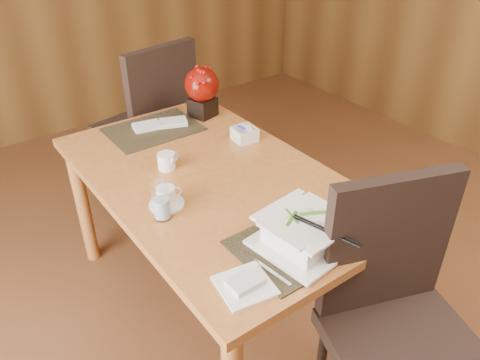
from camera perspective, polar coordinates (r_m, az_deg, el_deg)
dining_table at (r=2.06m, az=-3.25°, el=-1.75°), size 0.90×1.50×0.75m
placemat_near at (r=1.66m, az=7.26°, el=-7.50°), size 0.45×0.33×0.01m
placemat_far at (r=2.44m, az=-10.52°, el=6.11°), size 0.45×0.33×0.01m
soup_setting at (r=1.61m, az=7.75°, el=-6.37°), size 0.32×0.32×0.12m
coffee_cup at (r=1.83m, az=-8.97°, el=-2.16°), size 0.14×0.14×0.08m
water_glass at (r=1.74m, az=-9.60°, el=-2.49°), size 0.08×0.08×0.15m
creamer_jug at (r=2.07m, az=-8.96°, el=2.28°), size 0.12×0.12×0.07m
sugar_caddy at (r=2.28m, az=0.56°, el=5.61°), size 0.12×0.12×0.06m
berry_decor at (r=2.50m, az=-4.67°, el=11.00°), size 0.18×0.18×0.27m
napkins_far at (r=2.45m, az=-9.46°, el=6.77°), size 0.29×0.17×0.02m
bread_plate at (r=1.49m, az=0.62°, el=-12.77°), size 0.19×0.19×0.01m
near_chair at (r=1.73m, az=18.71°, el=-14.81°), size 0.62×0.62×1.05m
far_chair at (r=2.92m, az=-10.64°, el=7.38°), size 0.58×0.59×1.07m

